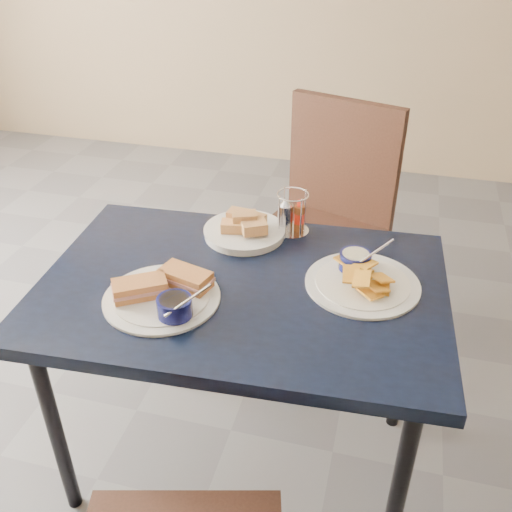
% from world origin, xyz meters
% --- Properties ---
extents(ground, '(6.00, 6.00, 0.00)m').
position_xyz_m(ground, '(0.00, 0.00, 0.00)').
color(ground, '#55555B').
rests_on(ground, ground).
extents(dining_table, '(1.16, 0.81, 0.75)m').
position_xyz_m(dining_table, '(0.08, -0.11, 0.68)').
color(dining_table, black).
rests_on(dining_table, ground).
extents(chair_far, '(0.58, 0.58, 1.00)m').
position_xyz_m(chair_far, '(0.18, 0.73, 0.57)').
color(chair_far, black).
rests_on(chair_far, ground).
extents(sandwich_plate, '(0.32, 0.31, 0.12)m').
position_xyz_m(sandwich_plate, '(-0.09, -0.23, 0.77)').
color(sandwich_plate, white).
rests_on(sandwich_plate, dining_table).
extents(plantain_plate, '(0.32, 0.32, 0.12)m').
position_xyz_m(plantain_plate, '(0.40, -0.02, 0.77)').
color(plantain_plate, white).
rests_on(plantain_plate, dining_table).
extents(bread_basket, '(0.25, 0.25, 0.08)m').
position_xyz_m(bread_basket, '(0.02, 0.15, 0.77)').
color(bread_basket, white).
rests_on(bread_basket, dining_table).
extents(condiment_caddy, '(0.11, 0.11, 0.14)m').
position_xyz_m(condiment_caddy, '(0.15, 0.21, 0.81)').
color(condiment_caddy, silver).
rests_on(condiment_caddy, dining_table).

